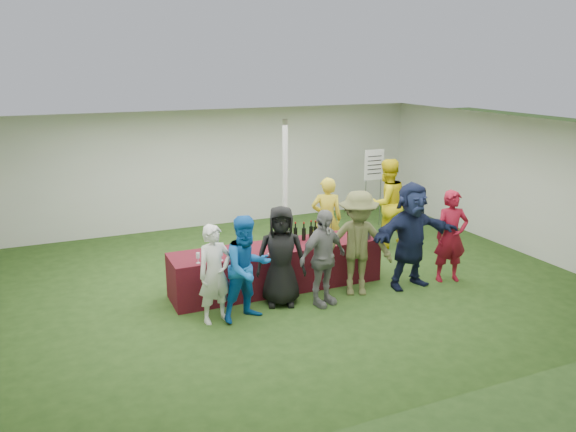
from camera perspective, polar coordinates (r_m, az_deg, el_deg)
name	(u,v)px	position (r m, az deg, el deg)	size (l,w,h in m)	color
ground	(286,282)	(9.91, -0.20, -6.69)	(60.00, 60.00, 0.00)	#284719
tent	(285,190)	(10.75, -0.29, 2.63)	(10.00, 10.00, 10.00)	white
serving_table	(277,267)	(9.52, -1.11, -5.21)	(3.60, 0.80, 0.75)	maroon
wine_bottles	(303,233)	(9.69, 1.56, -1.75)	(0.55, 0.14, 0.32)	black
wine_glasses	(231,251)	(8.82, -5.83, -3.61)	(1.22, 0.14, 0.16)	silver
water_bottle	(281,238)	(9.47, -0.72, -2.25)	(0.07, 0.07, 0.23)	silver
bar_towel	(357,233)	(10.11, 7.07, -1.76)	(0.25, 0.18, 0.03)	white
dump_bucket	(364,234)	(9.85, 7.73, -1.78)	(0.25, 0.25, 0.18)	slate
wine_list_sign	(374,171)	(13.07, 8.72, 4.58)	(0.50, 0.03, 1.80)	slate
staff_pourer	(327,219)	(10.79, 3.94, -0.29)	(0.59, 0.39, 1.63)	gold
staff_back	(386,203)	(11.69, 9.94, 1.27)	(0.90, 0.70, 1.84)	yellow
customer_0	(215,274)	(8.27, -7.43, -5.86)	(0.54, 0.36, 1.49)	silver
customer_1	(247,268)	(8.28, -4.15, -5.32)	(0.78, 0.61, 1.60)	#125BB5
customer_2	(281,256)	(8.76, -0.72, -4.09)	(0.78, 0.51, 1.60)	black
customer_3	(323,258)	(8.77, 3.56, -4.28)	(0.91, 0.38, 1.55)	slate
customer_4	(358,243)	(9.20, 7.10, -2.79)	(1.13, 0.65, 1.75)	brown
customer_5	(411,235)	(9.65, 12.38, -1.93)	(1.69, 0.54, 1.82)	#151D3B
customer_6	(451,236)	(10.11, 16.23, -1.99)	(0.59, 0.39, 1.62)	maroon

